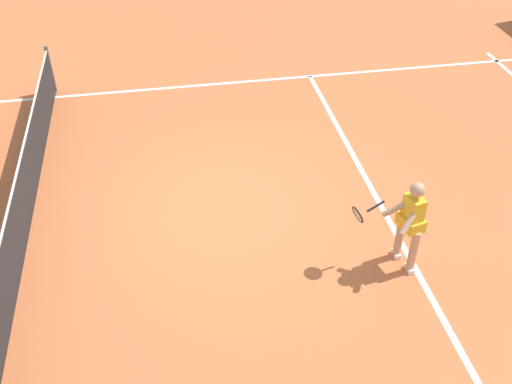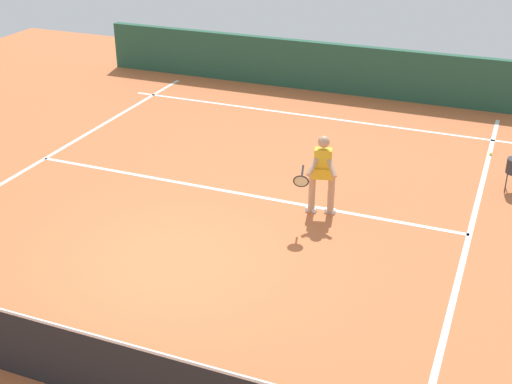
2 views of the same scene
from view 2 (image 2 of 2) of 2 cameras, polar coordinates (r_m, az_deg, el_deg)
name	(u,v)px [view 2 (image 2 of 2)]	position (r m, az deg, el deg)	size (l,w,h in m)	color
ground_plane	(167,261)	(11.69, -7.40, -5.67)	(26.46, 26.46, 0.00)	#C66638
court_back_wall	(333,68)	(19.88, 6.43, 10.18)	(14.23, 0.24, 1.39)	#23513D
baseline_marking	(308,116)	(18.08, 4.37, 6.33)	(10.23, 0.10, 0.01)	white
service_line_marking	(234,192)	(13.86, -1.87, -0.02)	(9.23, 0.10, 0.01)	white
sideline_left_marking	(447,323)	(10.54, 15.57, -10.45)	(0.10, 18.35, 0.01)	white
court_net	(42,351)	(9.26, -17.34, -12.49)	(9.91, 0.08, 1.11)	#4C4C51
tennis_player	(322,172)	(12.77, 5.48, 1.65)	(0.68, 1.05, 1.55)	tan
tennis_ball_near	(491,154)	(16.46, 18.86, 3.00)	(0.07, 0.07, 0.07)	#D1E533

